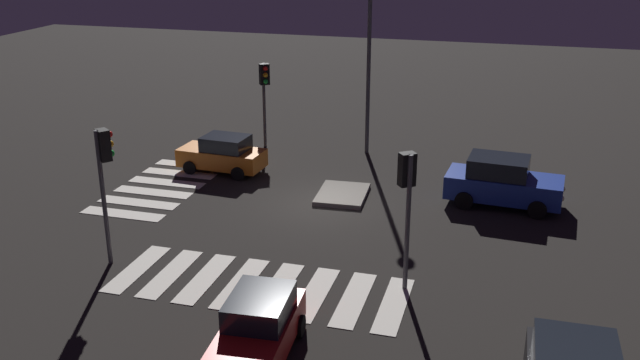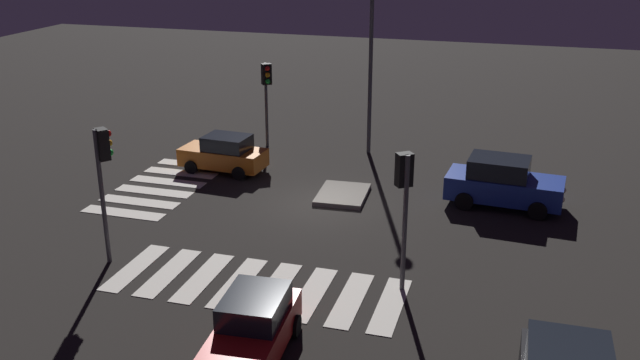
% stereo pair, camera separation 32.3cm
% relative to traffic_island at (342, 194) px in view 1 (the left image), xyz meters
% --- Properties ---
extents(ground_plane, '(80.00, 80.00, 0.00)m').
position_rel_traffic_island_xyz_m(ground_plane, '(1.04, -0.61, -0.09)').
color(ground_plane, black).
extents(traffic_island, '(2.58, 2.00, 0.18)m').
position_rel_traffic_island_xyz_m(traffic_island, '(0.00, 0.00, 0.00)').
color(traffic_island, gray).
rests_on(traffic_island, ground).
extents(car_orange, '(1.92, 3.76, 1.60)m').
position_rel_traffic_island_xyz_m(car_orange, '(-1.45, -5.63, 0.70)').
color(car_orange, orange).
rests_on(car_orange, ground).
extents(car_red, '(3.81, 1.95, 1.62)m').
position_rel_traffic_island_xyz_m(car_red, '(11.00, 0.65, 0.70)').
color(car_red, red).
rests_on(car_red, ground).
extents(car_blue, '(2.27, 4.41, 1.87)m').
position_rel_traffic_island_xyz_m(car_blue, '(-0.82, 5.99, 0.83)').
color(car_blue, '#1E389E').
rests_on(car_blue, ground).
extents(traffic_light_north, '(0.53, 0.54, 4.14)m').
position_rel_traffic_island_xyz_m(traffic_light_north, '(6.52, 3.47, 3.05)').
color(traffic_light_north, '#47474C').
rests_on(traffic_light_north, ground).
extents(traffic_light_south, '(0.53, 0.54, 3.99)m').
position_rel_traffic_island_xyz_m(traffic_light_south, '(-5.26, -5.07, 2.94)').
color(traffic_light_south, '#47474C').
rests_on(traffic_light_south, ground).
extents(traffic_light_east, '(0.53, 0.54, 4.34)m').
position_rel_traffic_island_xyz_m(traffic_light_east, '(7.39, -5.55, 3.20)').
color(traffic_light_east, '#47474C').
rests_on(traffic_light_east, ground).
extents(street_lamp, '(0.56, 0.56, 8.69)m').
position_rel_traffic_island_xyz_m(street_lamp, '(-5.74, -0.28, 5.73)').
color(street_lamp, '#47474C').
rests_on(street_lamp, ground).
extents(crosswalk_near, '(6.45, 3.20, 0.02)m').
position_rel_traffic_island_xyz_m(crosswalk_near, '(1.04, -7.33, -0.08)').
color(crosswalk_near, silver).
rests_on(crosswalk_near, ground).
extents(crosswalk_side, '(3.20, 8.75, 0.02)m').
position_rel_traffic_island_xyz_m(crosswalk_side, '(7.66, -0.61, -0.08)').
color(crosswalk_side, silver).
rests_on(crosswalk_side, ground).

